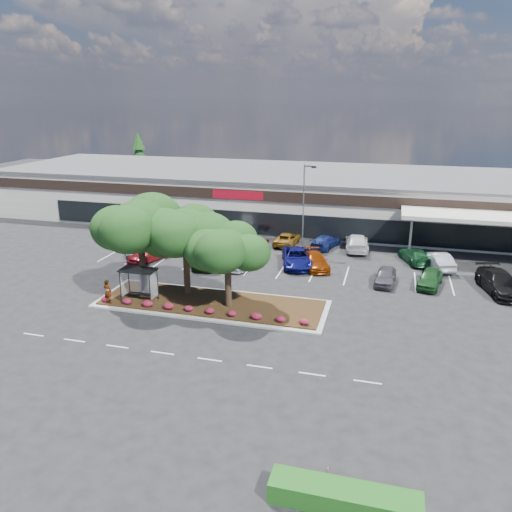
% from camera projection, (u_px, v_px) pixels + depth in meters
% --- Properties ---
extents(ground, '(160.00, 160.00, 0.00)m').
position_uv_depth(ground, '(219.00, 330.00, 34.74)').
color(ground, black).
rests_on(ground, ground).
extents(retail_store, '(80.40, 25.20, 6.25)m').
position_uv_depth(retail_store, '(305.00, 195.00, 64.88)').
color(retail_store, white).
rests_on(retail_store, ground).
extents(landscape_island, '(18.00, 6.00, 0.26)m').
position_uv_depth(landscape_island, '(212.00, 303.00, 38.88)').
color(landscape_island, '#A6A6A1').
rests_on(landscape_island, ground).
extents(lane_markings, '(33.12, 20.06, 0.01)m').
position_uv_depth(lane_markings, '(256.00, 279.00, 44.34)').
color(lane_markings, silver).
rests_on(lane_markings, ground).
extents(shrub_row, '(17.00, 0.80, 0.50)m').
position_uv_depth(shrub_row, '(202.00, 310.00, 36.83)').
color(shrub_row, maroon).
rests_on(shrub_row, landscape_island).
extents(bus_shelter, '(2.75, 1.55, 2.59)m').
position_uv_depth(bus_shelter, '(139.00, 275.00, 38.62)').
color(bus_shelter, black).
rests_on(bus_shelter, landscape_island).
extents(island_tree_west, '(7.20, 7.20, 7.89)m').
position_uv_depth(island_tree_west, '(141.00, 246.00, 39.59)').
color(island_tree_west, '#133D15').
rests_on(island_tree_west, landscape_island).
extents(island_tree_mid, '(6.60, 6.60, 7.32)m').
position_uv_depth(island_tree_mid, '(186.00, 250.00, 39.44)').
color(island_tree_mid, '#133D15').
rests_on(island_tree_mid, landscape_island).
extents(island_tree_east, '(5.80, 5.80, 6.50)m').
position_uv_depth(island_tree_east, '(228.00, 265.00, 37.18)').
color(island_tree_east, '#133D15').
rests_on(island_tree_east, landscape_island).
extents(hedge_south_east, '(6.00, 1.30, 0.90)m').
position_uv_depth(hedge_south_east, '(344.00, 498.00, 19.71)').
color(hedge_south_east, '#18541A').
rests_on(hedge_south_east, ground).
extents(conifer_north_west, '(4.40, 4.40, 10.00)m').
position_uv_depth(conifer_north_west, '(140.00, 162.00, 82.95)').
color(conifer_north_west, '#133D15').
rests_on(conifer_north_west, ground).
extents(person_waiting, '(0.76, 0.57, 1.90)m').
position_uv_depth(person_waiting, '(108.00, 292.00, 38.34)').
color(person_waiting, '#594C47').
rests_on(person_waiting, landscape_island).
extents(light_pole, '(1.43, 0.67, 9.01)m').
position_uv_depth(light_pole, '(304.00, 214.00, 51.21)').
color(light_pole, '#A6A6A1').
rests_on(light_pole, ground).
extents(survey_stake, '(0.08, 0.14, 1.10)m').
position_uv_depth(survey_stake, '(327.00, 476.00, 20.50)').
color(survey_stake, '#A28055').
rests_on(survey_stake, ground).
extents(car_0, '(3.30, 5.44, 1.41)m').
position_uv_depth(car_0, '(141.00, 247.00, 51.39)').
color(car_0, '#B4B8C2').
rests_on(car_0, ground).
extents(car_1, '(3.55, 5.29, 1.42)m').
position_uv_depth(car_1, '(149.00, 254.00, 49.17)').
color(car_1, maroon).
rests_on(car_1, ground).
extents(car_2, '(3.10, 6.28, 1.71)m').
position_uv_depth(car_2, '(212.00, 256.00, 47.98)').
color(car_2, '#24571D').
rests_on(car_2, ground).
extents(car_3, '(3.28, 5.54, 1.51)m').
position_uv_depth(car_3, '(243.00, 259.00, 47.48)').
color(car_3, silver).
rests_on(car_3, ground).
extents(car_4, '(3.63, 5.24, 1.41)m').
position_uv_depth(car_4, '(316.00, 261.00, 47.06)').
color(car_4, '#782B04').
rests_on(car_4, ground).
extents(car_5, '(4.04, 6.31, 1.62)m').
position_uv_depth(car_5, '(297.00, 258.00, 47.63)').
color(car_5, '#0D0E57').
rests_on(car_5, ground).
extents(car_6, '(2.00, 4.25, 1.41)m').
position_uv_depth(car_6, '(386.00, 276.00, 43.07)').
color(car_6, '#4D4B52').
rests_on(car_6, ground).
extents(car_7, '(2.61, 4.60, 1.48)m').
position_uv_depth(car_7, '(430.00, 278.00, 42.46)').
color(car_7, '#1D5123').
rests_on(car_7, ground).
extents(car_8, '(3.67, 6.32, 1.72)m').
position_uv_depth(car_8, '(500.00, 283.00, 41.12)').
color(car_8, black).
rests_on(car_8, ground).
extents(car_9, '(2.86, 5.26, 1.45)m').
position_uv_depth(car_9, '(188.00, 235.00, 55.68)').
color(car_9, black).
rests_on(car_9, ground).
extents(car_10, '(2.25, 4.67, 1.48)m').
position_uv_depth(car_10, '(227.00, 239.00, 54.01)').
color(car_10, silver).
rests_on(car_10, ground).
extents(car_11, '(3.45, 5.28, 1.35)m').
position_uv_depth(car_11, '(251.00, 243.00, 52.79)').
color(car_11, maroon).
rests_on(car_11, ground).
extents(car_12, '(2.47, 4.94, 1.34)m').
position_uv_depth(car_12, '(287.00, 239.00, 54.36)').
color(car_12, brown).
rests_on(car_12, ground).
extents(car_13, '(3.17, 5.13, 1.39)m').
position_uv_depth(car_13, '(326.00, 242.00, 53.23)').
color(car_13, navy).
rests_on(car_13, ground).
extents(car_14, '(2.85, 5.89, 1.65)m').
position_uv_depth(car_14, '(357.00, 242.00, 52.52)').
color(car_14, silver).
rests_on(car_14, ground).
extents(car_15, '(3.19, 5.22, 1.62)m').
position_uv_depth(car_15, '(437.00, 260.00, 46.86)').
color(car_15, '#9FA3AA').
rests_on(car_15, ground).
extents(car_16, '(3.57, 5.29, 1.42)m').
position_uv_depth(car_16, '(415.00, 255.00, 48.60)').
color(car_16, '#1A512B').
rests_on(car_16, ground).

